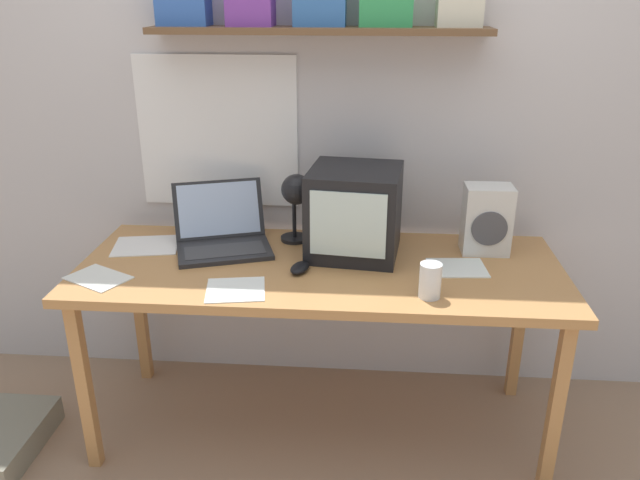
% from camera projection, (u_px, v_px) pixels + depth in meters
% --- Properties ---
extents(ground_plane, '(12.00, 12.00, 0.00)m').
position_uv_depth(ground_plane, '(320.00, 425.00, 2.62)').
color(ground_plane, '#9A7B62').
extents(back_wall, '(5.60, 0.24, 2.60)m').
position_uv_depth(back_wall, '(328.00, 92.00, 2.54)').
color(back_wall, silver).
rests_on(back_wall, ground_plane).
extents(corner_desk, '(1.81, 0.71, 0.74)m').
position_uv_depth(corner_desk, '(320.00, 279.00, 2.36)').
color(corner_desk, '#B88049').
rests_on(corner_desk, ground_plane).
extents(crt_monitor, '(0.37, 0.38, 0.34)m').
position_uv_depth(crt_monitor, '(355.00, 212.00, 2.39)').
color(crt_monitor, black).
rests_on(crt_monitor, corner_desk).
extents(laptop, '(0.44, 0.42, 0.24)m').
position_uv_depth(laptop, '(222.00, 232.00, 2.48)').
color(laptop, '#232326').
rests_on(laptop, corner_desk).
extents(desk_lamp, '(0.14, 0.19, 0.30)m').
position_uv_depth(desk_lamp, '(296.00, 195.00, 2.43)').
color(desk_lamp, black).
rests_on(desk_lamp, corner_desk).
extents(juice_glass, '(0.07, 0.07, 0.12)m').
position_uv_depth(juice_glass, '(430.00, 282.00, 2.08)').
color(juice_glass, white).
rests_on(juice_glass, corner_desk).
extents(space_heater, '(0.18, 0.14, 0.27)m').
position_uv_depth(space_heater, '(487.00, 219.00, 2.41)').
color(space_heater, silver).
rests_on(space_heater, corner_desk).
extents(computer_mouse, '(0.09, 0.12, 0.03)m').
position_uv_depth(computer_mouse, '(300.00, 268.00, 2.27)').
color(computer_mouse, black).
rests_on(computer_mouse, corner_desk).
extents(printed_handout, '(0.22, 0.19, 0.00)m').
position_uv_depth(printed_handout, '(457.00, 268.00, 2.31)').
color(printed_handout, white).
rests_on(printed_handout, corner_desk).
extents(loose_paper_near_monitor, '(0.29, 0.25, 0.00)m').
position_uv_depth(loose_paper_near_monitor, '(146.00, 246.00, 2.51)').
color(loose_paper_near_monitor, white).
rests_on(loose_paper_near_monitor, corner_desk).
extents(loose_paper_near_laptop, '(0.23, 0.22, 0.00)m').
position_uv_depth(loose_paper_near_laptop, '(236.00, 290.00, 2.14)').
color(loose_paper_near_laptop, white).
rests_on(loose_paper_near_laptop, corner_desk).
extents(open_notebook, '(0.26, 0.23, 0.00)m').
position_uv_depth(open_notebook, '(98.00, 278.00, 2.23)').
color(open_notebook, silver).
rests_on(open_notebook, corner_desk).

